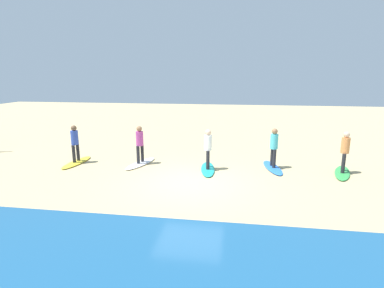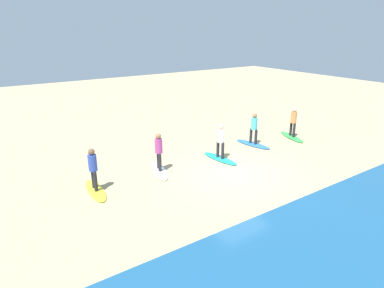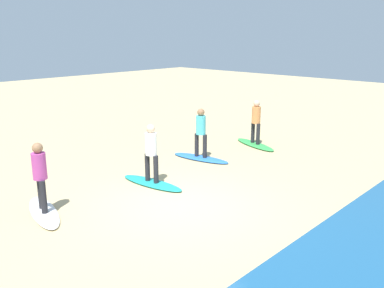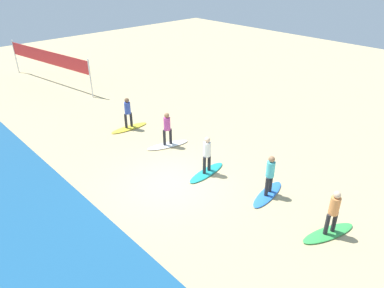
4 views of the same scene
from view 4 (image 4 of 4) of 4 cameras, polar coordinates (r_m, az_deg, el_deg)
name	(u,v)px [view 4 (image 4 of 4)]	position (r m, az deg, el deg)	size (l,w,h in m)	color
ground_plane	(169,183)	(14.77, -3.62, -6.23)	(60.00, 60.00, 0.00)	tan
surfboard_green	(328,233)	(13.15, 20.74, -13.04)	(2.10, 0.56, 0.09)	green
surfer_green	(334,209)	(12.55, 21.50, -9.58)	(0.32, 0.44, 1.64)	#232328
surfboard_blue	(268,194)	(14.35, 11.85, -7.77)	(2.10, 0.56, 0.09)	blue
surfer_blue	(270,172)	(13.81, 12.24, -4.42)	(0.32, 0.45, 1.64)	#232328
surfboard_teal	(207,172)	(15.35, 2.32, -4.52)	(2.10, 0.56, 0.09)	teal
surfer_teal	(207,152)	(14.85, 2.39, -1.29)	(0.32, 0.46, 1.64)	#232328
surfboard_white	(168,145)	(17.52, -3.85, -0.15)	(2.10, 0.56, 0.09)	white
surfer_white	(167,126)	(17.08, -3.95, 2.78)	(0.32, 0.45, 1.64)	#232328
surfboard_yellow	(129,128)	(19.51, -9.89, 2.54)	(2.10, 0.56, 0.09)	yellow
surfer_yellow	(128,111)	(19.12, -10.13, 5.22)	(0.32, 0.46, 1.64)	#232328
volleyball_net	(48,59)	(27.58, -21.81, 12.39)	(8.98, 1.58, 2.50)	silver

